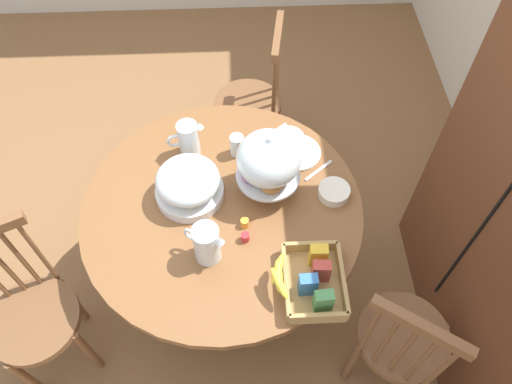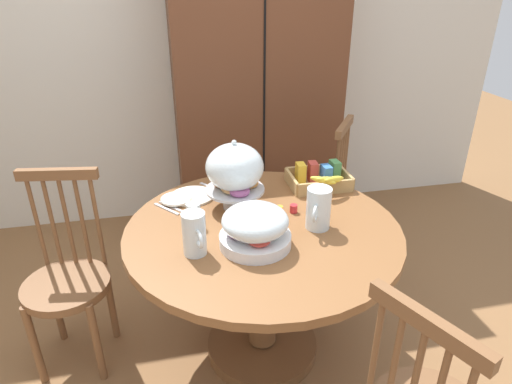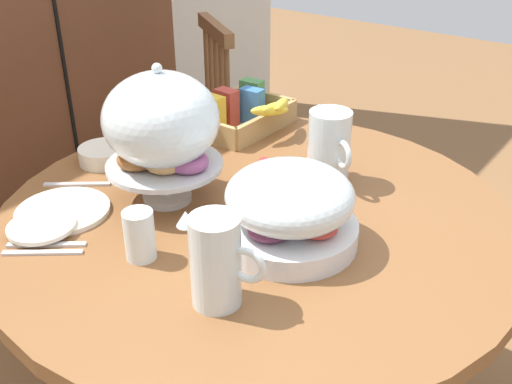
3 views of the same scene
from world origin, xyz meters
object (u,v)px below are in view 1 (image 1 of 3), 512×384
(cereal_bowl, at_px, (334,192))
(drinking_glass, at_px, (237,145))
(milk_pitcher, at_px, (207,245))
(windsor_chair_facing_door, at_px, (252,104))
(pastry_stand_with_dome, at_px, (269,161))
(fruit_platter_covered, at_px, (188,184))
(dining_table, at_px, (224,230))
(china_plate_small, at_px, (289,138))
(cereal_basket, at_px, (311,280))
(china_plate_large, at_px, (297,152))
(windsor_chair_near_window, at_px, (33,316))
(orange_juice_pitcher, at_px, (189,140))
(windsor_chair_by_cabinet, at_px, (401,341))

(cereal_bowl, distance_m, drinking_glass, 0.50)
(milk_pitcher, bearing_deg, windsor_chair_facing_door, 169.05)
(pastry_stand_with_dome, distance_m, fruit_platter_covered, 0.36)
(dining_table, distance_m, drinking_glass, 0.40)
(cereal_bowl, xyz_separation_m, drinking_glass, (-0.26, -0.42, 0.03))
(fruit_platter_covered, height_order, china_plate_small, fruit_platter_covered)
(cereal_basket, distance_m, china_plate_large, 0.67)
(windsor_chair_facing_door, height_order, fruit_platter_covered, windsor_chair_facing_door)
(windsor_chair_facing_door, height_order, cereal_basket, windsor_chair_facing_door)
(windsor_chair_near_window, xyz_separation_m, milk_pitcher, (-0.11, 0.79, 0.37))
(windsor_chair_facing_door, height_order, orange_juice_pitcher, windsor_chair_facing_door)
(windsor_chair_near_window, relative_size, china_plate_large, 4.43)
(pastry_stand_with_dome, distance_m, cereal_bowl, 0.34)
(dining_table, distance_m, pastry_stand_with_dome, 0.46)
(windsor_chair_by_cabinet, relative_size, orange_juice_pitcher, 5.32)
(windsor_chair_by_cabinet, distance_m, milk_pitcher, 0.93)
(orange_juice_pitcher, bearing_deg, milk_pitcher, 9.36)
(milk_pitcher, height_order, china_plate_small, milk_pitcher)
(fruit_platter_covered, relative_size, orange_juice_pitcher, 1.64)
(milk_pitcher, relative_size, china_plate_small, 1.27)
(windsor_chair_by_cabinet, height_order, drinking_glass, windsor_chair_by_cabinet)
(orange_juice_pitcher, bearing_deg, windsor_chair_near_window, -46.68)
(windsor_chair_facing_door, distance_m, china_plate_large, 0.71)
(pastry_stand_with_dome, bearing_deg, china_plate_small, 157.22)
(dining_table, relative_size, pastry_stand_with_dome, 3.59)
(fruit_platter_covered, bearing_deg, drinking_glass, 137.76)
(dining_table, bearing_deg, cereal_basket, 41.93)
(orange_juice_pitcher, distance_m, milk_pitcher, 0.56)
(milk_pitcher, bearing_deg, windsor_chair_near_window, -81.87)
(windsor_chair_near_window, xyz_separation_m, drinking_glass, (-0.65, 0.92, 0.34))
(cereal_basket, relative_size, china_plate_small, 2.11)
(dining_table, relative_size, cereal_basket, 3.91)
(fruit_platter_covered, xyz_separation_m, milk_pitcher, (0.30, 0.08, 0.00))
(milk_pitcher, bearing_deg, windsor_chair_by_cabinet, 69.56)
(windsor_chair_facing_door, relative_size, pastry_stand_with_dome, 2.83)
(fruit_platter_covered, bearing_deg, orange_juice_pitcher, -178.25)
(cereal_basket, relative_size, cereal_bowl, 2.26)
(windsor_chair_near_window, distance_m, windsor_chair_facing_door, 1.61)
(cereal_basket, bearing_deg, cereal_bowl, 160.79)
(cereal_basket, bearing_deg, drinking_glass, -158.36)
(cereal_basket, relative_size, china_plate_large, 1.44)
(pastry_stand_with_dome, bearing_deg, cereal_basket, 16.52)
(fruit_platter_covered, xyz_separation_m, drinking_glass, (-0.23, 0.21, -0.03))
(cereal_basket, height_order, china_plate_large, cereal_basket)
(fruit_platter_covered, distance_m, china_plate_large, 0.55)
(windsor_chair_by_cabinet, height_order, windsor_chair_facing_door, same)
(windsor_chair_facing_door, bearing_deg, pastry_stand_with_dome, 2.86)
(windsor_chair_by_cabinet, distance_m, orange_juice_pitcher, 1.29)
(milk_pitcher, xyz_separation_m, cereal_bowl, (-0.28, 0.55, -0.06))
(windsor_chair_facing_door, bearing_deg, windsor_chair_near_window, -39.01)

